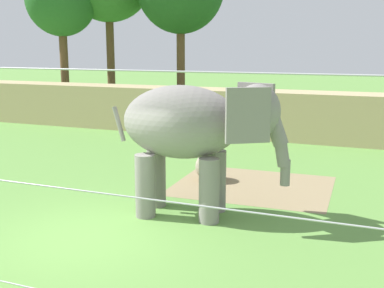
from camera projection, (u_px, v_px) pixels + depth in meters
name	position (u px, v px, depth m)	size (l,w,h in m)	color
ground_plane	(88.00, 238.00, 9.60)	(120.00, 120.00, 0.00)	#609342
dirt_patch	(253.00, 186.00, 13.16)	(4.17, 3.38, 0.01)	#937F5B
embankment_wall	(247.00, 113.00, 20.30)	(36.00, 1.80, 1.95)	tan
elephant	(195.00, 129.00, 10.53)	(4.01, 1.87, 2.98)	gray
enrichment_ball	(209.00, 166.00, 13.63)	(0.80, 0.80, 0.80)	gray
tree_far_left	(61.00, 0.00, 25.39)	(3.73, 3.73, 8.16)	brown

